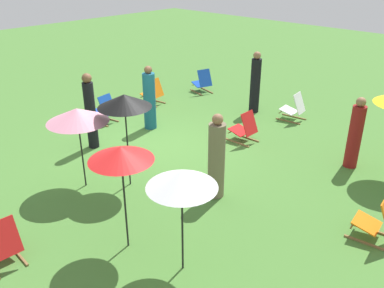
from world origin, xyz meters
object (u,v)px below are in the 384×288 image
Objects in this scene: deckchair_6 at (153,93)px; deckchair_7 at (377,221)px; deckchair_2 at (294,108)px; umbrella_3 at (124,101)px; deckchair_4 at (244,128)px; umbrella_4 at (121,154)px; deckchair_8 at (202,82)px; person_2 at (149,100)px; umbrella_1 at (77,115)px; umbrella_0 at (182,179)px; deckchair_1 at (104,110)px; person_0 at (255,84)px; person_3 at (355,135)px; person_4 at (216,159)px; deckchair_0 at (1,244)px; person_1 at (90,112)px.

deckchair_6 and deckchair_7 have the same top height.
deckchair_2 is 5.85m from umbrella_3.
umbrella_3 reaches higher than deckchair_6.
deckchair_4 and deckchair_7 have the same top height.
deckchair_6 is at bearing -134.94° from umbrella_4.
deckchair_8 is (-1.98, 0.36, 0.00)m from deckchair_6.
deckchair_6 is 0.97× the size of deckchair_8.
deckchair_7 is 5.06m from umbrella_3.
deckchair_6 is 0.47× the size of person_2.
umbrella_1 reaches higher than deckchair_8.
umbrella_0 is at bearing 25.53° from deckchair_4.
deckchair_1 is 4.03m from deckchair_8.
person_0 reaches higher than deckchair_7.
deckchair_6 is 1.00× the size of deckchair_7.
person_3 is (-4.71, 3.68, -0.80)m from umbrella_1.
deckchair_7 is at bearing 66.89° from deckchair_4.
person_0 is (0.33, 2.44, 0.52)m from deckchair_8.
person_4 reaches higher than deckchair_4.
deckchair_2 is at bearing 124.69° from deckchair_1.
umbrella_3 is at bearing 10.50° from person_2.
deckchair_7 is 0.42× the size of umbrella_3.
deckchair_0 and deckchair_8 have the same top height.
umbrella_0 reaches higher than person_3.
person_4 is (-0.92, 1.61, -1.04)m from umbrella_3.
deckchair_4 is 3.90m from person_1.
deckchair_7 is at bearing 142.10° from deckchair_0.
deckchair_0 is 1.00× the size of deckchair_1.
person_4 is at bearing 70.25° from deckchair_1.
umbrella_1 is 0.93× the size of person_0.
deckchair_2 is 0.45× the size of umbrella_4.
umbrella_0 reaches higher than umbrella_1.
deckchair_4 is (-6.34, -0.06, 0.00)m from deckchair_0.
deckchair_2 is (-3.92, 3.87, 0.00)m from deckchair_1.
umbrella_1 reaches higher than deckchair_6.
umbrella_4 is at bearing 14.32° from person_2.
person_0 reaches higher than umbrella_4.
umbrella_3 is at bearing 120.26° from person_4.
deckchair_8 is 0.49× the size of person_2.
deckchair_6 is at bearing -95.43° from deckchair_4.
umbrella_3 is (3.42, -0.44, 1.50)m from deckchair_4.
deckchair_4 is at bearing 83.15° from person_2.
umbrella_1 is 0.94× the size of umbrella_4.
person_1 reaches higher than deckchair_1.
deckchair_6 is 0.45× the size of person_0.
deckchair_6 is 3.54m from person_1.
person_4 reaches higher than deckchair_8.
deckchair_2 is 0.45× the size of person_0.
umbrella_1 is 2.31m from umbrella_4.
umbrella_4 reaches higher than person_2.
umbrella_4 reaches higher than deckchair_1.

